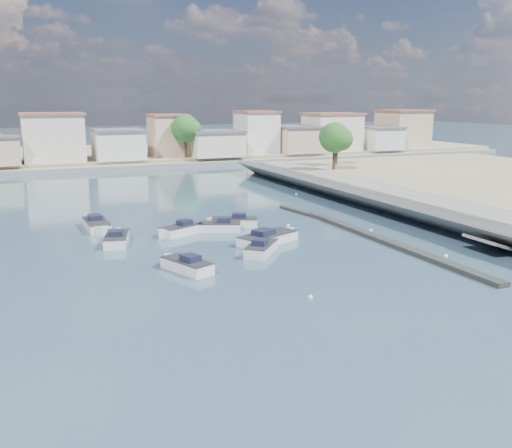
{
  "coord_description": "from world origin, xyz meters",
  "views": [
    {
      "loc": [
        -21.57,
        -29.04,
        11.94
      ],
      "look_at": [
        -2.71,
        15.35,
        1.4
      ],
      "focal_mm": 40.0,
      "sensor_mm": 36.0,
      "label": 1
    }
  ],
  "objects": [
    {
      "name": "ground",
      "position": [
        0.0,
        40.0,
        0.0
      ],
      "size": [
        400.0,
        400.0,
        0.0
      ],
      "primitive_type": "plane",
      "color": "#283E50",
      "rests_on": "ground"
    },
    {
      "name": "seawall_walkway",
      "position": [
        18.5,
        13.0,
        0.9
      ],
      "size": [
        5.0,
        90.0,
        1.8
      ],
      "primitive_type": "cube",
      "color": "slate",
      "rests_on": "ground"
    },
    {
      "name": "breakwater",
      "position": [
        6.9,
        12.69,
        0.17
      ],
      "size": [
        2.0,
        31.02,
        0.35
      ],
      "color": "black",
      "rests_on": "ground"
    },
    {
      "name": "far_shore_land",
      "position": [
        0.0,
        92.0,
        0.7
      ],
      "size": [
        160.0,
        40.0,
        1.4
      ],
      "primitive_type": "cube",
      "color": "gray",
      "rests_on": "ground"
    },
    {
      "name": "far_shore_quay",
      "position": [
        0.0,
        71.0,
        0.4
      ],
      "size": [
        160.0,
        2.5,
        0.8
      ],
      "primitive_type": "cube",
      "color": "slate",
      "rests_on": "ground"
    },
    {
      "name": "far_town",
      "position": [
        10.71,
        76.92,
        4.93
      ],
      "size": [
        113.01,
        12.8,
        8.35
      ],
      "color": "beige",
      "rests_on": "far_shore_land"
    },
    {
      "name": "shore_trees",
      "position": [
        8.34,
        68.11,
        6.22
      ],
      "size": [
        74.56,
        38.32,
        7.92
      ],
      "color": "#38281E",
      "rests_on": "ground"
    },
    {
      "name": "motorboat_a",
      "position": [
        -10.96,
        8.89,
        0.38
      ],
      "size": [
        3.08,
        4.67,
        1.48
      ],
      "color": "white",
      "rests_on": "ground"
    },
    {
      "name": "motorboat_b",
      "position": [
        -3.98,
        11.11,
        0.38
      ],
      "size": [
        3.93,
        4.23,
        1.48
      ],
      "color": "white",
      "rests_on": "ground"
    },
    {
      "name": "motorboat_c",
      "position": [
        -2.71,
        21.2,
        0.38
      ],
      "size": [
        4.83,
        3.29,
        1.48
      ],
      "color": "white",
      "rests_on": "ground"
    },
    {
      "name": "motorboat_d",
      "position": [
        -8.36,
        19.76,
        0.38
      ],
      "size": [
        4.44,
        3.18,
        1.48
      ],
      "color": "white",
      "rests_on": "ground"
    },
    {
      "name": "motorboat_e",
      "position": [
        -14.07,
        18.87,
        0.38
      ],
      "size": [
        2.87,
        5.11,
        1.48
      ],
      "color": "white",
      "rests_on": "ground"
    },
    {
      "name": "motorboat_f",
      "position": [
        -4.73,
        19.76,
        0.38
      ],
      "size": [
        4.3,
        2.93,
        1.48
      ],
      "color": "white",
      "rests_on": "ground"
    },
    {
      "name": "motorboat_g",
      "position": [
        -14.93,
        24.8,
        0.38
      ],
      "size": [
        2.14,
        5.69,
        1.48
      ],
      "color": "white",
      "rests_on": "ground"
    },
    {
      "name": "motorboat_h",
      "position": [
        -1.97,
        13.99,
        0.38
      ],
      "size": [
        6.15,
        4.32,
        1.48
      ],
      "color": "white",
      "rests_on": "ground"
    },
    {
      "name": "mooring_buoys",
      "position": [
        3.24,
        15.71,
        0.05
      ],
      "size": [
        17.83,
        35.61,
        0.31
      ],
      "color": "white",
      "rests_on": "ground"
    }
  ]
}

